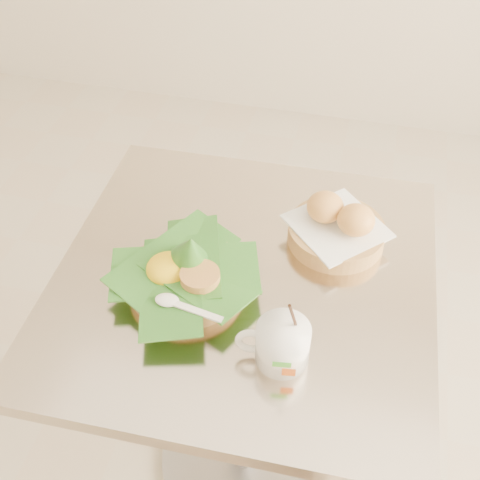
% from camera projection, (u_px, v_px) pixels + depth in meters
% --- Properties ---
extents(floor, '(3.60, 3.60, 0.00)m').
position_uv_depth(floor, '(194.00, 460.00, 1.64)').
color(floor, beige).
rests_on(floor, ground).
extents(cafe_table, '(0.72, 0.72, 0.75)m').
position_uv_depth(cafe_table, '(244.00, 345.00, 1.28)').
color(cafe_table, gray).
rests_on(cafe_table, floor).
extents(rice_basket, '(0.27, 0.27, 0.13)m').
position_uv_depth(rice_basket, '(185.00, 272.00, 1.08)').
color(rice_basket, tan).
rests_on(rice_basket, cafe_table).
extents(bread_basket, '(0.23, 0.23, 0.10)m').
position_uv_depth(bread_basket, '(337.00, 227.00, 1.16)').
color(bread_basket, tan).
rests_on(bread_basket, cafe_table).
extents(coffee_mug, '(0.12, 0.09, 0.15)m').
position_uv_depth(coffee_mug, '(281.00, 343.00, 0.96)').
color(coffee_mug, white).
rests_on(coffee_mug, cafe_table).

